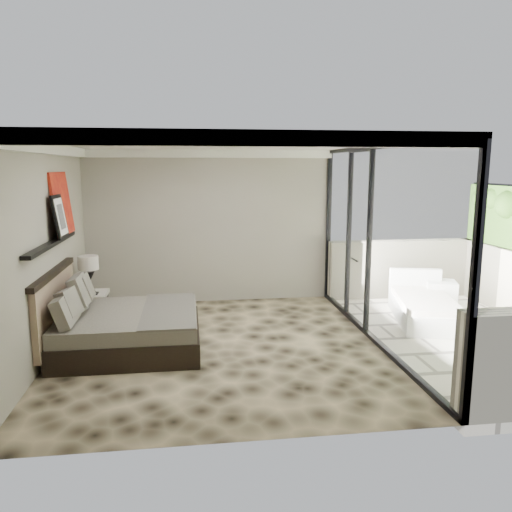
{
  "coord_description": "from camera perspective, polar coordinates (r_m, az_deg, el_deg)",
  "views": [
    {
      "loc": [
        -0.38,
        -6.69,
        2.49
      ],
      "look_at": [
        0.58,
        0.4,
        1.22
      ],
      "focal_mm": 35.0,
      "sensor_mm": 36.0,
      "label": 1
    }
  ],
  "objects": [
    {
      "name": "glass_wall",
      "position": [
        7.27,
        13.61,
        1.2
      ],
      "size": [
        0.08,
        5.0,
        2.8
      ],
      "primitive_type": "cube",
      "color": "white",
      "rests_on": "floor"
    },
    {
      "name": "bed",
      "position": [
        7.21,
        -15.09,
        -7.76
      ],
      "size": [
        1.96,
        1.9,
        1.08
      ],
      "color": "black",
      "rests_on": "floor"
    },
    {
      "name": "framed_print",
      "position": [
        7.37,
        -21.53,
        4.22
      ],
      "size": [
        0.11,
        0.5,
        0.6
      ],
      "primitive_type": "cube",
      "rotation": [
        0.0,
        -0.14,
        0.0
      ],
      "color": "black",
      "rests_on": "picture_ledge"
    },
    {
      "name": "nightstand",
      "position": [
        8.46,
        -18.41,
        -5.62
      ],
      "size": [
        0.62,
        0.62,
        0.55
      ],
      "primitive_type": "cube",
      "rotation": [
        0.0,
        0.0,
        -0.15
      ],
      "color": "black",
      "rests_on": "floor"
    },
    {
      "name": "ottoman",
      "position": [
        9.48,
        20.34,
        -4.2
      ],
      "size": [
        0.64,
        0.64,
        0.5
      ],
      "primitive_type": "cube",
      "rotation": [
        0.0,
        0.0,
        -0.34
      ],
      "color": "silver",
      "rests_on": "terrace_slab"
    },
    {
      "name": "table_lamp",
      "position": [
        8.37,
        -18.6,
        -1.41
      ],
      "size": [
        0.32,
        0.32,
        0.59
      ],
      "color": "black",
      "rests_on": "nightstand"
    },
    {
      "name": "picture_ledge",
      "position": [
        7.09,
        -22.31,
        1.32
      ],
      "size": [
        0.12,
        2.2,
        0.05
      ],
      "primitive_type": "cube",
      "color": "black",
      "rests_on": "left_wall"
    },
    {
      "name": "left_wall",
      "position": [
        7.03,
        -22.93,
        0.38
      ],
      "size": [
        0.02,
        5.0,
        2.8
      ],
      "primitive_type": "cube",
      "color": "gray",
      "rests_on": "floor"
    },
    {
      "name": "floor",
      "position": [
        7.15,
        -4.23,
        -10.31
      ],
      "size": [
        5.0,
        5.0,
        0.0
      ],
      "primitive_type": "plane",
      "color": "black",
      "rests_on": "ground"
    },
    {
      "name": "terrace_slab",
      "position": [
        8.27,
        23.04,
        -8.7
      ],
      "size": [
        3.0,
        5.0,
        0.12
      ],
      "primitive_type": "cube",
      "color": "beige",
      "rests_on": "ground"
    },
    {
      "name": "lounger",
      "position": [
        8.72,
        18.64,
        -5.55
      ],
      "size": [
        1.29,
        1.96,
        0.7
      ],
      "rotation": [
        0.0,
        0.0,
        -0.24
      ],
      "color": "silver",
      "rests_on": "terrace_slab"
    },
    {
      "name": "ceiling",
      "position": [
        6.71,
        -4.54,
        12.63
      ],
      "size": [
        4.5,
        5.0,
        0.02
      ],
      "primitive_type": "cube",
      "color": "silver",
      "rests_on": "back_wall"
    },
    {
      "name": "back_wall",
      "position": [
        9.25,
        -5.29,
        3.29
      ],
      "size": [
        4.5,
        0.02,
        2.8
      ],
      "primitive_type": "cube",
      "color": "gray",
      "rests_on": "floor"
    },
    {
      "name": "abstract_canvas",
      "position": [
        7.74,
        -21.33,
        5.6
      ],
      "size": [
        0.13,
        0.9,
        0.9
      ],
      "primitive_type": "cube",
      "rotation": [
        0.0,
        -0.1,
        0.0
      ],
      "color": "#A83B0E",
      "rests_on": "picture_ledge"
    }
  ]
}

